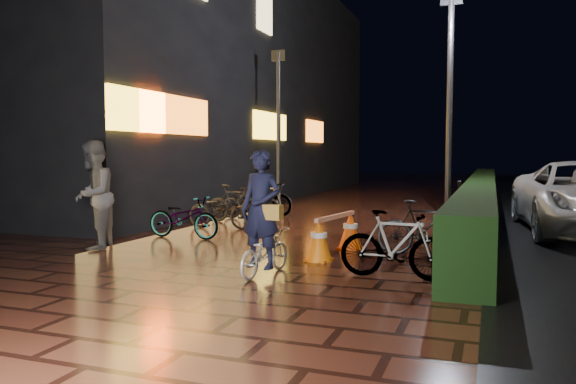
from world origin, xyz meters
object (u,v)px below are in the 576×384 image
at_px(cyclist, 263,229).
at_px(cart_assembly, 466,204).
at_px(bystander_person, 93,195).
at_px(traffic_barrier, 336,234).

distance_m(cyclist, cart_assembly, 6.29).
bearing_deg(cyclist, bystander_person, 165.09).
bearing_deg(cyclist, traffic_barrier, 74.78).
height_order(traffic_barrier, cart_assembly, cart_assembly).
bearing_deg(cart_assembly, cyclist, -112.84).
xyz_separation_m(bystander_person, traffic_barrier, (4.19, 0.95, -0.63)).
bearing_deg(cart_assembly, traffic_barrier, -116.35).
bearing_deg(bystander_person, cyclist, 52.63).
distance_m(bystander_person, cart_assembly, 7.79).
height_order(bystander_person, cart_assembly, bystander_person).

